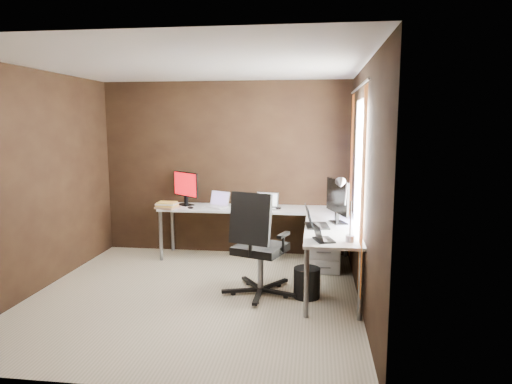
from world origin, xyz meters
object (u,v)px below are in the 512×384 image
(laptop_black_big, at_px, (314,222))
(desk_lamp, at_px, (344,201))
(laptop_white, at_px, (218,204))
(drawer_pedestal, at_px, (323,247))
(office_chair, at_px, (259,265))
(laptop_black_small, at_px, (322,237))
(monitor_right, at_px, (338,199))
(book_stack, at_px, (167,205))
(laptop_silver, at_px, (267,205))
(monitor_left, at_px, (186,187))
(wastebasket, at_px, (307,283))

(laptop_black_big, distance_m, desk_lamp, 0.74)
(laptop_white, bearing_deg, drawer_pedestal, 13.17)
(office_chair, bearing_deg, laptop_black_small, -7.31)
(monitor_right, xyz_separation_m, laptop_white, (-1.63, 0.86, -0.24))
(monitor_right, height_order, laptop_white, monitor_right)
(monitor_right, distance_m, laptop_black_small, 0.91)
(laptop_black_small, bearing_deg, book_stack, 37.03)
(laptop_black_big, bearing_deg, desk_lamp, -160.26)
(laptop_silver, distance_m, book_stack, 1.38)
(monitor_right, xyz_separation_m, desk_lamp, (0.02, -0.79, 0.11))
(monitor_right, height_order, laptop_silver, monitor_right)
(office_chair, bearing_deg, laptop_silver, 111.96)
(book_stack, bearing_deg, laptop_black_big, -23.20)
(laptop_black_big, distance_m, office_chair, 0.80)
(drawer_pedestal, distance_m, monitor_left, 2.14)
(office_chair, bearing_deg, laptop_white, 138.35)
(desk_lamp, bearing_deg, wastebasket, 125.52)
(monitor_left, xyz_separation_m, wastebasket, (1.78, -1.48, -0.83))
(laptop_white, relative_size, wastebasket, 1.17)
(monitor_left, relative_size, laptop_black_small, 1.66)
(drawer_pedestal, xyz_separation_m, laptop_black_big, (-0.13, -0.71, 0.48))
(monitor_left, distance_m, laptop_white, 0.54)
(laptop_silver, relative_size, office_chair, 0.29)
(book_stack, distance_m, wastebasket, 2.38)
(desk_lamp, relative_size, wastebasket, 1.90)
(laptop_silver, bearing_deg, desk_lamp, -51.73)
(monitor_left, bearing_deg, laptop_black_big, 6.74)
(monitor_left, height_order, laptop_black_small, monitor_left)
(drawer_pedestal, relative_size, office_chair, 0.51)
(laptop_white, bearing_deg, monitor_right, -1.39)
(desk_lamp, bearing_deg, book_stack, 130.09)
(drawer_pedestal, xyz_separation_m, laptop_black_small, (-0.05, -1.36, 0.47))
(monitor_left, relative_size, laptop_silver, 1.40)
(wastebasket, bearing_deg, laptop_silver, 113.27)
(monitor_right, distance_m, office_chair, 1.21)
(desk_lamp, distance_m, office_chair, 1.22)
(drawer_pedestal, height_order, wastebasket, drawer_pedestal)
(laptop_white, distance_m, laptop_silver, 0.70)
(drawer_pedestal, height_order, monitor_right, monitor_right)
(laptop_silver, bearing_deg, laptop_white, -171.38)
(laptop_silver, bearing_deg, monitor_right, -34.60)
(drawer_pedestal, distance_m, monitor_right, 0.89)
(office_chair, bearing_deg, drawer_pedestal, 73.79)
(monitor_left, bearing_deg, laptop_white, 27.64)
(drawer_pedestal, distance_m, desk_lamp, 1.55)
(drawer_pedestal, relative_size, laptop_silver, 1.75)
(laptop_silver, relative_size, laptop_black_small, 1.19)
(monitor_left, relative_size, office_chair, 0.41)
(laptop_white, bearing_deg, laptop_black_small, -23.49)
(monitor_right, distance_m, book_stack, 2.41)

